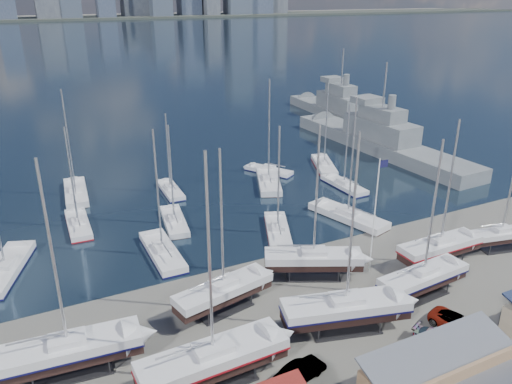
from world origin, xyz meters
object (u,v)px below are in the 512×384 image
sailboat_cradle_0 (69,350)px  naval_ship_east (379,142)px  flagpole (376,208)px  naval_ship_west (339,112)px

sailboat_cradle_0 → naval_ship_east: bearing=36.1°
naval_ship_east → flagpole: size_ratio=3.45×
naval_ship_west → flagpole: naval_ship_west is taller
naval_ship_east → flagpole: 45.83m
sailboat_cradle_0 → naval_ship_west: (68.60, 61.22, -0.50)m
naval_ship_west → naval_ship_east: bearing=164.8°
naval_ship_east → sailboat_cradle_0: bearing=118.9°
sailboat_cradle_0 → naval_ship_west: sailboat_cradle_0 is taller
naval_ship_east → naval_ship_west: 25.84m
sailboat_cradle_0 → flagpole: size_ratio=1.40×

